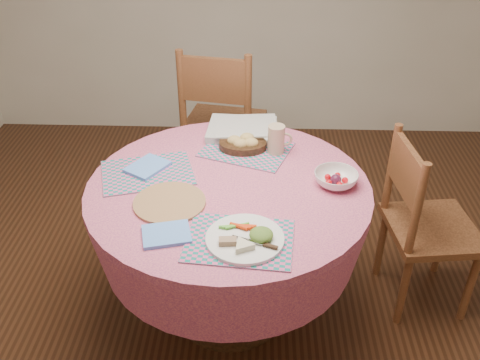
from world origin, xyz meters
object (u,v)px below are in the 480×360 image
object	(u,v)px
chair_back	(221,122)
fruit_bowl	(336,179)
chair_right	(423,222)
wicker_trivet	(170,203)
dining_table	(229,221)
bread_bowl	(243,143)
dinner_plate	(247,238)
latte_mug	(277,139)

from	to	relation	value
chair_back	fruit_bowl	bearing A→B (deg)	129.33
chair_right	wicker_trivet	world-z (taller)	chair_right
dining_table	bread_bowl	world-z (taller)	bread_bowl
chair_right	dinner_plate	bearing A→B (deg)	114.88
chair_right	wicker_trivet	bearing A→B (deg)	96.67
dining_table	wicker_trivet	bearing A→B (deg)	-148.52
dining_table	wicker_trivet	world-z (taller)	wicker_trivet
fruit_bowl	latte_mug	bearing A→B (deg)	133.28
latte_mug	fruit_bowl	world-z (taller)	latte_mug
chair_right	fruit_bowl	world-z (taller)	chair_right
dining_table	bread_bowl	size ratio (longest dim) A/B	5.39
dining_table	fruit_bowl	size ratio (longest dim) A/B	5.92
wicker_trivet	fruit_bowl	world-z (taller)	fruit_bowl
dinner_plate	bread_bowl	world-z (taller)	bread_bowl
bread_bowl	latte_mug	world-z (taller)	latte_mug
dinner_plate	fruit_bowl	distance (m)	0.55
wicker_trivet	bread_bowl	xyz separation A→B (m)	(0.29, 0.46, 0.03)
chair_back	wicker_trivet	bearing A→B (deg)	93.58
wicker_trivet	bread_bowl	distance (m)	0.55
latte_mug	dining_table	bearing A→B (deg)	-126.10
chair_back	fruit_bowl	size ratio (longest dim) A/B	4.92
dinner_plate	bread_bowl	distance (m)	0.70
dining_table	chair_right	world-z (taller)	chair_right
fruit_bowl	bread_bowl	bearing A→B (deg)	144.36
wicker_trivet	fruit_bowl	size ratio (longest dim) A/B	1.43
wicker_trivet	dining_table	bearing A→B (deg)	31.48
dining_table	bread_bowl	xyz separation A→B (m)	(0.05, 0.32, 0.23)
dining_table	chair_back	bearing A→B (deg)	95.70
chair_right	bread_bowl	size ratio (longest dim) A/B	3.98
chair_right	wicker_trivet	size ratio (longest dim) A/B	3.05
chair_right	chair_back	world-z (taller)	chair_back
dining_table	bread_bowl	distance (m)	0.40
chair_right	fruit_bowl	bearing A→B (deg)	96.23
dining_table	wicker_trivet	distance (m)	0.34
wicker_trivet	latte_mug	bearing A→B (deg)	44.20
dining_table	wicker_trivet	size ratio (longest dim) A/B	4.13
chair_right	dinner_plate	size ratio (longest dim) A/B	3.09
dining_table	fruit_bowl	world-z (taller)	fruit_bowl
latte_mug	fruit_bowl	distance (m)	0.37
chair_back	bread_bowl	size ratio (longest dim) A/B	4.49
wicker_trivet	bread_bowl	size ratio (longest dim) A/B	1.30
dining_table	latte_mug	bearing A→B (deg)	53.90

